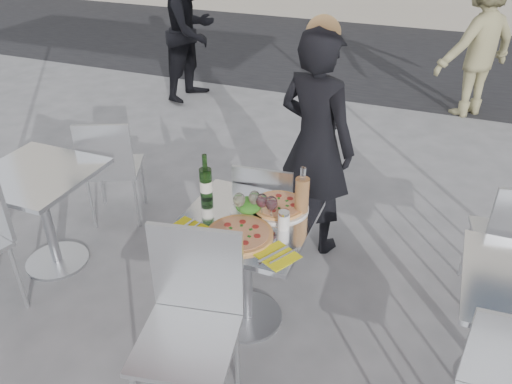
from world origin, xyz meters
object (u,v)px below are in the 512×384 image
at_px(main_table, 246,250).
at_px(pedestrian_a, 191,31).
at_px(chair_far, 266,208).
at_px(pizza_far, 279,206).
at_px(pedestrian_b, 478,43).
at_px(salad_plate, 249,207).
at_px(wineglass_red_a, 262,201).
at_px(carafe, 302,195).
at_px(sugar_shaker, 284,220).
at_px(wineglass_red_b, 271,204).
at_px(chair_near, 191,313).
at_px(side_chair_lfar, 110,163).
at_px(woman_diner, 316,144).
at_px(side_table_left, 42,200).
at_px(napkin_left, 186,229).
at_px(pizza_near, 240,234).
at_px(napkin_right, 277,255).
at_px(wineglass_white_b, 255,199).
at_px(wine_bottle, 206,182).
at_px(wineglass_white_a, 239,201).

xyz_separation_m(main_table, pedestrian_a, (-2.18, 3.44, 0.31)).
relative_size(chair_far, pizza_far, 2.49).
height_order(pedestrian_b, salad_plate, pedestrian_b).
bearing_deg(wineglass_red_a, carafe, 35.94).
relative_size(sugar_shaker, wineglass_red_b, 0.68).
relative_size(carafe, sugar_shaker, 2.71).
relative_size(main_table, chair_near, 0.74).
bearing_deg(wineglass_red_b, salad_plate, 166.58).
bearing_deg(side_chair_lfar, main_table, 131.51).
xyz_separation_m(woman_diner, pizza_far, (0.00, -0.77, -0.05)).
height_order(side_table_left, napkin_left, napkin_left).
relative_size(woman_diner, sugar_shaker, 15.30).
relative_size(pizza_near, napkin_left, 1.65).
distance_m(pedestrian_a, carafe, 4.06).
distance_m(carafe, napkin_right, 0.44).
bearing_deg(pizza_far, pedestrian_b, 75.85).
relative_size(pedestrian_a, pedestrian_b, 1.00).
xyz_separation_m(side_table_left, wineglass_red_b, (1.63, 0.05, 0.32)).
bearing_deg(pizza_far, side_table_left, -173.55).
distance_m(salad_plate, wineglass_red_a, 0.12).
height_order(woman_diner, napkin_right, woman_diner).
distance_m(woman_diner, pizza_far, 0.77).
xyz_separation_m(chair_near, sugar_shaker, (0.25, 0.62, 0.21)).
bearing_deg(chair_near, carafe, 59.26).
bearing_deg(pizza_far, wineglass_red_b, -88.92).
distance_m(chair_near, napkin_right, 0.51).
xyz_separation_m(carafe, wineglass_red_a, (-0.19, -0.14, -0.01)).
bearing_deg(pizza_far, wineglass_white_b, -131.58).
bearing_deg(main_table, pedestrian_a, 122.28).
xyz_separation_m(side_table_left, pizza_near, (1.53, -0.15, 0.22)).
xyz_separation_m(main_table, wineglass_red_b, (0.13, 0.05, 0.32)).
bearing_deg(wine_bottle, wineglass_red_a, -10.17).
distance_m(wineglass_white_a, napkin_right, 0.42).
relative_size(wineglass_red_b, napkin_left, 0.73).
height_order(pizza_far, wineglass_red_a, wineglass_red_a).
xyz_separation_m(pedestrian_a, wineglass_red_a, (2.25, -3.39, 0.01)).
relative_size(wineglass_white_b, wineglass_red_b, 1.00).
bearing_deg(carafe, wine_bottle, -173.12).
relative_size(pedestrian_b, napkin_right, 6.89).
bearing_deg(sugar_shaker, main_table, -179.15).
bearing_deg(woman_diner, napkin_right, 116.61).
relative_size(woman_diner, napkin_right, 6.70).
relative_size(pedestrian_b, carafe, 5.80).
xyz_separation_m(chair_near, wine_bottle, (-0.28, 0.74, 0.27)).
relative_size(chair_far, side_chair_lfar, 0.96).
distance_m(main_table, wineglass_white_a, 0.32).
height_order(pizza_near, wineglass_white_b, wineglass_white_b).
xyz_separation_m(chair_far, salad_plate, (0.05, -0.42, 0.28)).
height_order(pedestrian_a, pizza_near, pedestrian_a).
relative_size(wineglass_white_a, wineglass_white_b, 1.00).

